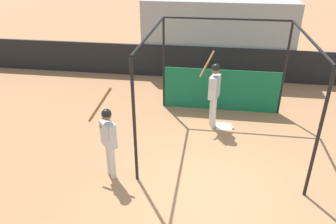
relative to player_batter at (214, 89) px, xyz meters
The scene contains 8 objects.
ground_plane 3.16m from the player_batter, 90.06° to the right, with size 60.00×60.00×0.00m, color #A8754C.
outfield_wall 3.91m from the player_batter, 90.04° to the left, with size 24.00×0.12×1.27m.
bleacher_section 5.54m from the player_batter, 90.03° to the left, with size 5.95×3.20×2.95m.
batting_cage 0.50m from the player_batter, 63.49° to the left, with size 3.74×3.95×2.92m.
home_plate 1.23m from the player_batter, ahead, with size 0.44×0.44×0.02m.
player_batter is the anchor object (origin of this frame).
player_waiting 3.50m from the player_batter, 129.54° to the right, with size 0.74×0.63×2.07m.
baseball 1.31m from the player_batter, ahead, with size 0.07×0.07×0.07m.
Camera 1 is at (-0.03, -5.64, 4.78)m, focal length 35.00 mm.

